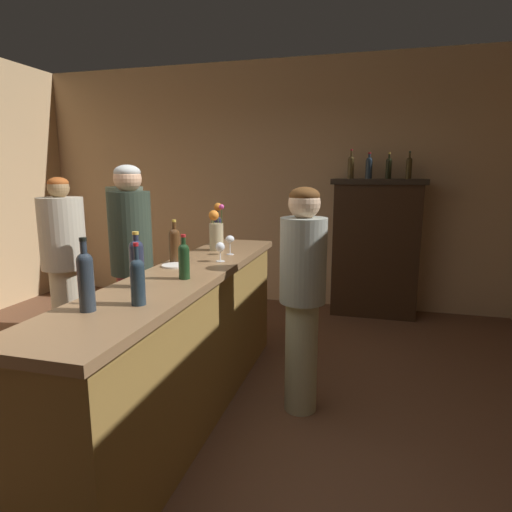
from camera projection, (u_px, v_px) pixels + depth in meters
The scene contains 22 objects.
floor at pixel (131, 442), 2.67m from camera, with size 8.32×8.32×0.00m, color brown.
wall_back at pixel (262, 185), 5.48m from camera, with size 6.03×0.12×2.97m, color tan.
bar_counter at pixel (187, 344), 2.90m from camera, with size 0.53×2.76×1.01m.
display_cabinet at pixel (375, 245), 4.95m from camera, with size 1.02×0.43×1.57m.
wine_bottle_chardonnay at pixel (137, 261), 2.39m from camera, with size 0.08×0.08×0.31m.
wine_bottle_pinot at pixel (86, 278), 1.96m from camera, with size 0.07×0.07×0.34m.
wine_bottle_riesling at pixel (138, 279), 2.06m from camera, with size 0.07×0.07×0.30m.
wine_bottle_merlot at pixel (217, 229), 3.83m from camera, with size 0.07×0.07×0.30m.
wine_bottle_malbec at pixel (175, 244), 3.05m from camera, with size 0.08×0.08×0.31m.
wine_bottle_rose at pixel (184, 259), 2.58m from camera, with size 0.07×0.07×0.27m.
wine_glass_front at pixel (230, 240), 3.35m from camera, with size 0.07×0.07×0.15m.
wine_glass_mid at pixel (220, 248), 3.09m from camera, with size 0.07×0.07×0.14m.
flower_arrangement at pixel (216, 230), 3.54m from camera, with size 0.13×0.15×0.39m.
cheese_plate at pixel (175, 266), 2.95m from camera, with size 0.18×0.18×0.01m, color white.
display_bottle_left at pixel (351, 166), 4.86m from camera, with size 0.07×0.07×0.33m.
display_bottle_midleft at pixel (369, 167), 4.82m from camera, with size 0.07×0.07×0.29m.
display_bottle_center at pixel (389, 167), 4.76m from camera, with size 0.06×0.06×0.29m.
display_bottle_midright at pixel (409, 167), 4.71m from camera, with size 0.06×0.06×0.30m.
patron_in_navy at pixel (128, 245), 4.35m from camera, with size 0.36×0.36×1.68m.
patron_near_entrance at pixel (65, 263), 3.72m from camera, with size 0.37×0.37×1.60m.
patron_in_grey at pixel (132, 262), 3.39m from camera, with size 0.33×0.33×1.70m.
bartender at pixel (303, 289), 2.89m from camera, with size 0.31×0.31×1.55m.
Camera 1 is at (1.37, -2.12, 1.63)m, focal length 30.31 mm.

